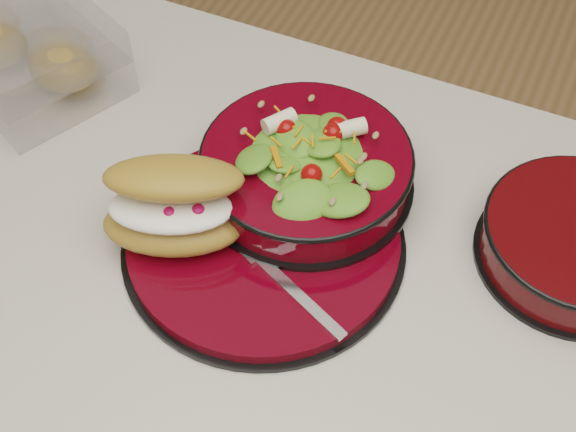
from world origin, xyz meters
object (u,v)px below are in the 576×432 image
at_px(island_counter, 240,429).
at_px(croissant, 174,206).
at_px(salad_bowl, 306,162).
at_px(pastry_box, 25,47).
at_px(fork, 283,281).
at_px(dinner_plate, 264,241).

xyz_separation_m(island_counter, croissant, (-0.05, -0.00, 0.51)).
distance_m(island_counter, salad_bowl, 0.52).
height_order(island_counter, croissant, croissant).
bearing_deg(pastry_box, island_counter, 0.55).
height_order(salad_bowl, fork, salad_bowl).
relative_size(croissant, pastry_box, 0.59).
distance_m(dinner_plate, pastry_box, 0.42).
bearing_deg(pastry_box, croissant, -2.77).
relative_size(croissant, fork, 1.08).
bearing_deg(dinner_plate, fork, -46.61).
height_order(dinner_plate, croissant, croissant).
bearing_deg(croissant, dinner_plate, -1.38).
bearing_deg(croissant, island_counter, -22.46).
distance_m(dinner_plate, fork, 0.06).
distance_m(croissant, pastry_box, 0.35).
distance_m(island_counter, dinner_plate, 0.46).
bearing_deg(island_counter, pastry_box, 155.73).
xyz_separation_m(croissant, pastry_box, (-0.31, 0.16, -0.02)).
bearing_deg(croissant, pastry_box, 129.83).
height_order(island_counter, pastry_box, pastry_box).
bearing_deg(salad_bowl, island_counter, -112.08).
bearing_deg(fork, pastry_box, 92.14).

